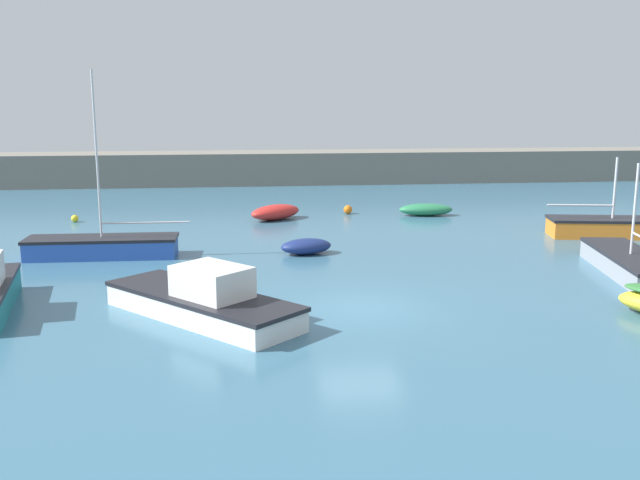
# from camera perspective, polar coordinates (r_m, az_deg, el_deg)

# --- Properties ---
(ground_plane) EXTENTS (120.00, 120.00, 0.20)m
(ground_plane) POSITION_cam_1_polar(r_m,az_deg,el_deg) (21.38, 3.27, -5.71)
(ground_plane) COLOR #38667F
(harbor_breakwater) EXTENTS (63.21, 3.74, 2.26)m
(harbor_breakwater) POSITION_cam_1_polar(r_m,az_deg,el_deg) (51.84, -2.60, 5.83)
(harbor_breakwater) COLOR slate
(harbor_breakwater) RESTS_ON ground_plane
(fishing_dinghy_green) EXTENTS (2.25, 1.53, 0.62)m
(fishing_dinghy_green) POSITION_cam_1_polar(r_m,az_deg,el_deg) (28.42, -1.12, -0.51)
(fishing_dinghy_green) COLOR navy
(fishing_dinghy_green) RESTS_ON ground_plane
(rowboat_blue_near) EXTENTS (2.90, 1.34, 0.64)m
(rowboat_blue_near) POSITION_cam_1_polar(r_m,az_deg,el_deg) (38.01, 8.46, 2.42)
(rowboat_blue_near) COLOR #287A4C
(rowboat_blue_near) RESTS_ON ground_plane
(motorboat_grey_hull) EXTENTS (5.92, 6.13, 1.57)m
(motorboat_grey_hull) POSITION_cam_1_polar(r_m,az_deg,el_deg) (20.46, -9.25, -4.77)
(motorboat_grey_hull) COLOR white
(motorboat_grey_hull) RESTS_ON ground_plane
(sailboat_tall_mast) EXTENTS (6.33, 1.75, 7.19)m
(sailboat_tall_mast) POSITION_cam_1_polar(r_m,az_deg,el_deg) (29.12, -17.02, -0.49)
(sailboat_tall_mast) COLOR #2D56B7
(sailboat_tall_mast) RESTS_ON ground_plane
(sailboat_twin_hulled) EXTENTS (2.70, 6.56, 3.94)m
(sailboat_twin_hulled) POSITION_cam_1_polar(r_m,az_deg,el_deg) (27.44, 23.55, -1.75)
(sailboat_twin_hulled) COLOR gray
(sailboat_twin_hulled) RESTS_ON ground_plane
(sailboat_short_mast) EXTENTS (5.74, 2.68, 3.56)m
(sailboat_short_mast) POSITION_cam_1_polar(r_m,az_deg,el_deg) (34.47, 22.30, 0.96)
(sailboat_short_mast) COLOR orange
(sailboat_short_mast) RESTS_ON ground_plane
(rowboat_white_midwater) EXTENTS (3.13, 2.76, 0.77)m
(rowboat_white_midwater) POSITION_cam_1_polar(r_m,az_deg,el_deg) (36.43, -3.58, 2.24)
(rowboat_white_midwater) COLOR red
(rowboat_white_midwater) RESTS_ON ground_plane
(mooring_buoy_orange) EXTENTS (0.46, 0.46, 0.46)m
(mooring_buoy_orange) POSITION_cam_1_polar(r_m,az_deg,el_deg) (38.18, 2.25, 2.45)
(mooring_buoy_orange) COLOR orange
(mooring_buoy_orange) RESTS_ON ground_plane
(mooring_buoy_yellow) EXTENTS (0.36, 0.36, 0.36)m
(mooring_buoy_yellow) POSITION_cam_1_polar(r_m,az_deg,el_deg) (37.71, -19.02, 1.64)
(mooring_buoy_yellow) COLOR yellow
(mooring_buoy_yellow) RESTS_ON ground_plane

